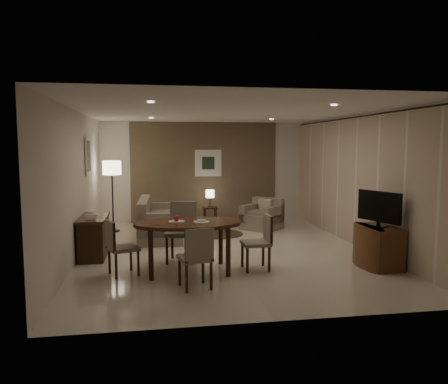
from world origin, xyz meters
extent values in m
cube|color=beige|center=(0.00, 0.00, 0.00)|extent=(5.50, 7.00, 0.00)
cube|color=white|center=(0.00, 0.00, 2.70)|extent=(5.50, 7.00, 0.00)
cube|color=brown|center=(0.00, 3.50, 1.35)|extent=(5.50, 0.00, 2.70)
cube|color=beige|center=(-2.75, 0.00, 1.35)|extent=(0.00, 7.00, 2.70)
cube|color=beige|center=(2.75, 0.00, 1.35)|extent=(0.00, 7.00, 2.70)
cube|color=brown|center=(0.00, 3.48, 1.35)|extent=(3.96, 0.03, 2.70)
cylinder|color=black|center=(2.68, 0.00, 2.64)|extent=(0.03, 6.80, 0.03)
cube|color=silver|center=(0.10, 3.46, 1.60)|extent=(0.72, 0.03, 0.72)
cube|color=#1B3120|center=(0.10, 3.44, 1.60)|extent=(0.34, 0.01, 0.34)
cube|color=silver|center=(-2.72, 1.20, 1.85)|extent=(0.03, 0.60, 0.80)
cube|color=gray|center=(-2.71, 1.20, 1.85)|extent=(0.01, 0.46, 0.64)
cylinder|color=white|center=(-1.40, -1.80, 2.69)|extent=(0.10, 0.10, 0.01)
cylinder|color=white|center=(1.40, -1.80, 2.69)|extent=(0.10, 0.10, 0.01)
cylinder|color=white|center=(-1.40, 1.80, 2.69)|extent=(0.10, 0.10, 0.01)
cylinder|color=white|center=(1.40, 1.80, 2.69)|extent=(0.10, 0.10, 0.01)
cylinder|color=white|center=(-1.02, -1.21, 0.83)|extent=(0.26, 0.26, 0.02)
cylinder|color=white|center=(-0.62, -1.31, 0.83)|extent=(0.26, 0.26, 0.02)
sphere|color=#A71613|center=(-1.02, -1.21, 0.88)|extent=(0.09, 0.09, 0.09)
cube|color=white|center=(-0.62, -1.31, 0.85)|extent=(0.12, 0.08, 0.03)
cylinder|color=#3A3221|center=(0.09, 1.69, 0.01)|extent=(1.21, 1.21, 0.01)
camera|label=1|loc=(-1.39, -8.28, 2.05)|focal=35.00mm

